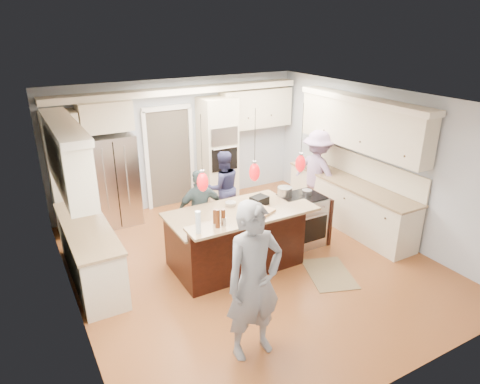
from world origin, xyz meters
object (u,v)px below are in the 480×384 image
object	(u,v)px
refrigerator	(113,180)
kitchen_island	(235,238)
person_bar_end	(254,282)
person_far_left	(223,188)
island_range	(302,220)

from	to	relation	value
refrigerator	kitchen_island	world-z (taller)	refrigerator
person_bar_end	person_far_left	distance (m)	3.66
kitchen_island	person_bar_end	xyz separation A→B (m)	(-0.78, -1.87, 0.51)
island_range	person_far_left	bearing A→B (deg)	120.06
person_bar_end	refrigerator	bearing A→B (deg)	97.46
island_range	person_bar_end	size ratio (longest dim) A/B	0.46
refrigerator	person_far_left	xyz separation A→B (m)	(1.87, -1.04, -0.16)
kitchen_island	person_bar_end	world-z (taller)	person_bar_end
refrigerator	person_far_left	world-z (taller)	refrigerator
refrigerator	island_range	bearing A→B (deg)	-42.59
refrigerator	person_far_left	bearing A→B (deg)	-29.07
island_range	person_bar_end	distance (m)	2.98
person_bar_end	person_far_left	world-z (taller)	person_bar_end
refrigerator	island_range	world-z (taller)	refrigerator
island_range	person_far_left	world-z (taller)	person_far_left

